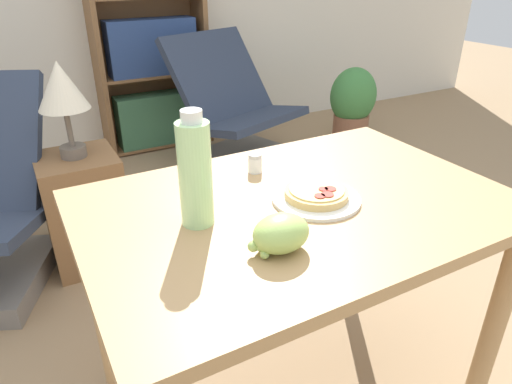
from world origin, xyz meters
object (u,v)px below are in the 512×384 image
object	(u,v)px
salt_shaker	(255,163)
side_table	(85,210)
pizza_on_plate	(316,195)
bookshelf	(151,44)
grape_bunch	(280,234)
lounge_chair_far	(237,126)
table_lamp	(62,90)
potted_plant_floor	(353,104)
drink_bottle	(195,173)

from	to	relation	value
salt_shaker	side_table	bearing A→B (deg)	113.35
pizza_on_plate	salt_shaker	distance (m)	0.24
salt_shaker	side_table	distance (m)	1.13
side_table	bookshelf	bearing A→B (deg)	59.68
grape_bunch	lounge_chair_far	bearing A→B (deg)	66.05
pizza_on_plate	bookshelf	world-z (taller)	bookshelf
salt_shaker	table_lamp	xyz separation A→B (m)	(-0.40, 0.93, 0.06)
bookshelf	side_table	bearing A→B (deg)	-120.32
side_table	potted_plant_floor	xyz separation A→B (m)	(2.15, 0.68, 0.04)
potted_plant_floor	salt_shaker	bearing A→B (deg)	-137.45
pizza_on_plate	bookshelf	bearing A→B (deg)	82.53
grape_bunch	side_table	size ratio (longest dim) A/B	0.26
potted_plant_floor	side_table	bearing A→B (deg)	-162.45
side_table	table_lamp	distance (m)	0.56
side_table	potted_plant_floor	size ratio (longest dim) A/B	0.91
grape_bunch	pizza_on_plate	bearing A→B (deg)	36.48
side_table	table_lamp	xyz separation A→B (m)	(0.00, -0.00, 0.56)
pizza_on_plate	lounge_chair_far	xyz separation A→B (m)	(0.69, 1.85, -0.47)
grape_bunch	drink_bottle	xyz separation A→B (m)	(-0.11, 0.20, 0.09)
pizza_on_plate	side_table	bearing A→B (deg)	111.34
lounge_chair_far	bookshelf	xyz separation A→B (m)	(-0.36, 0.64, 0.49)
grape_bunch	side_table	world-z (taller)	grape_bunch
grape_bunch	bookshelf	world-z (taller)	bookshelf
salt_shaker	potted_plant_floor	xyz separation A→B (m)	(1.75, 1.60, -0.47)
grape_bunch	bookshelf	distance (m)	2.70
drink_bottle	bookshelf	xyz separation A→B (m)	(0.64, 2.45, -0.10)
grape_bunch	salt_shaker	distance (m)	0.41
pizza_on_plate	lounge_chair_far	distance (m)	2.03
bookshelf	side_table	distance (m)	1.63
lounge_chair_far	potted_plant_floor	distance (m)	1.01
drink_bottle	potted_plant_floor	distance (m)	2.75
side_table	lounge_chair_far	bearing A→B (deg)	31.28
lounge_chair_far	bookshelf	size ratio (longest dim) A/B	0.58
bookshelf	potted_plant_floor	world-z (taller)	bookshelf
salt_shaker	bookshelf	xyz separation A→B (m)	(0.38, 2.26, 0.00)
drink_bottle	salt_shaker	size ratio (longest dim) A/B	4.86
pizza_on_plate	bookshelf	size ratio (longest dim) A/B	0.14
table_lamp	bookshelf	bearing A→B (deg)	59.68
grape_bunch	salt_shaker	size ratio (longest dim) A/B	2.44
lounge_chair_far	pizza_on_plate	bearing A→B (deg)	-129.18
salt_shaker	pizza_on_plate	bearing A→B (deg)	-77.08
pizza_on_plate	side_table	distance (m)	1.34
drink_bottle	table_lamp	size ratio (longest dim) A/B	0.67
salt_shaker	potted_plant_floor	size ratio (longest dim) A/B	0.10
pizza_on_plate	bookshelf	distance (m)	2.52
lounge_chair_far	potted_plant_floor	world-z (taller)	lounge_chair_far
lounge_chair_far	side_table	bearing A→B (deg)	-167.58
pizza_on_plate	side_table	size ratio (longest dim) A/B	0.43
drink_bottle	table_lamp	world-z (taller)	drink_bottle
bookshelf	table_lamp	world-z (taller)	bookshelf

